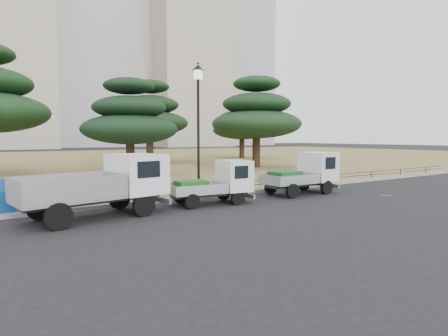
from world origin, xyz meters
TOP-DOWN VIEW (x-y plane):
  - ground at (0.00, 0.00)m, footprint 220.00×220.00m
  - lawn at (0.00, 30.60)m, footprint 120.00×56.00m
  - curb at (0.00, 2.60)m, footprint 120.00×0.25m
  - truck_large at (-5.23, 1.16)m, footprint 4.82×2.51m
  - truck_kei_front at (-0.89, 1.18)m, footprint 3.30×1.69m
  - truck_kei_rear at (3.87, 1.21)m, footprint 3.59×1.58m
  - street_lamp at (-0.71, 2.90)m, footprint 0.49×0.49m
  - pipe_fence at (0.00, 2.75)m, footprint 38.00×0.04m
  - tarp_pile at (-7.86, 3.20)m, footprint 1.84×1.53m
  - manhole at (6.50, -1.20)m, footprint 0.60×0.60m
  - pine_center_left at (-0.52, 12.10)m, footprint 6.03×6.03m
  - pine_center_right at (5.15, 22.93)m, footprint 7.37×7.37m
  - pine_east_near at (10.22, 12.88)m, footprint 7.20×7.20m
  - pine_east_far at (16.93, 24.15)m, footprint 6.71×6.71m
  - tower_east at (40.00, 82.00)m, footprint 20.00×18.00m
  - tower_far_east at (58.00, 90.00)m, footprint 24.00×20.00m
  - radio_tower at (72.00, 85.00)m, footprint 1.80×1.80m

SIDE VIEW (x-z plane):
  - ground at x=0.00m, z-range 0.00..0.00m
  - manhole at x=6.50m, z-range 0.00..0.01m
  - lawn at x=0.00m, z-range 0.00..0.15m
  - curb at x=0.00m, z-range 0.00..0.16m
  - pipe_fence at x=0.00m, z-range 0.24..0.64m
  - tarp_pile at x=-7.86m, z-range 0.04..1.11m
  - truck_kei_front at x=-0.89m, z-range 0.00..1.67m
  - truck_kei_rear at x=3.87m, z-range 0.00..1.88m
  - truck_large at x=-5.23m, z-range 0.11..2.11m
  - pine_center_left at x=-0.52m, z-range 0.62..6.75m
  - street_lamp at x=-0.71m, z-range 1.11..6.58m
  - pine_east_far at x=16.93m, z-range 0.67..7.41m
  - pine_east_near at x=10.22m, z-range 0.71..7.98m
  - pine_center_right at x=5.15m, z-range 0.77..8.59m
  - tower_east at x=40.00m, z-range 0.00..48.00m
  - radio_tower at x=72.00m, z-range -1.46..61.54m
  - tower_far_east at x=58.00m, z-range 0.00..70.00m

